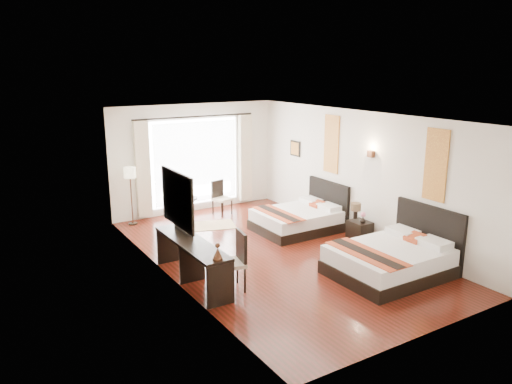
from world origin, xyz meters
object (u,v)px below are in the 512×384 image
window_chair (222,204)px  television (179,222)px  floor_lamp (130,177)px  bed_near (393,259)px  vase (363,218)px  nightstand (360,231)px  console_desk (192,262)px  desk_chair (231,272)px  fruit_bowl (189,197)px  table_lamp (356,208)px  side_table (188,209)px  bed_far (300,218)px

window_chair → television: bearing=-53.8°
floor_lamp → bed_near: bearing=-60.3°
floor_lamp → vase: bearing=-46.0°
nightstand → television: bearing=172.0°
console_desk → desk_chair: size_ratio=2.15×
fruit_bowl → table_lamp: bearing=-53.5°
bed_near → side_table: (-1.80, 5.07, -0.02)m
floor_lamp → desk_chair: bearing=-86.5°
bed_far → floor_lamp: bearing=142.3°
bed_far → television: size_ratio=2.58×
bed_far → side_table: (-1.89, 2.11, 0.00)m
bed_far → side_table: bearing=131.9°
bed_far → table_lamp: (0.60, -1.22, 0.46)m
vase → television: size_ratio=0.19×
bed_far → desk_chair: bed_far is taller
vase → bed_far: bearing=112.2°
desk_chair → floor_lamp: size_ratio=0.73×
console_desk → fruit_bowl: bearing=66.4°
vase → console_desk: size_ratio=0.06×
table_lamp → window_chair: 3.67m
floor_lamp → side_table: floor_lamp is taller
bed_near → bed_far: bed_near is taller
table_lamp → desk_chair: bearing=-167.9°
table_lamp → vase: (-0.00, -0.24, -0.17)m
table_lamp → floor_lamp: size_ratio=0.25×
television → floor_lamp: bearing=-5.1°
fruit_bowl → window_chair: size_ratio=0.26×
console_desk → television: television is taller
side_table → bed_near: bearing=-70.5°
side_table → table_lamp: bearing=-53.2°
vase → window_chair: bearing=113.7°
nightstand → side_table: 4.26m
desk_chair → television: bearing=-59.9°
console_desk → vase: bearing=-1.8°
bed_near → vase: (0.68, 1.51, 0.26)m
bed_far → television: bearing=-166.8°
vase → side_table: bearing=124.9°
vase → window_chair: size_ratio=0.16×
table_lamp → window_chair: size_ratio=0.40×
table_lamp → window_chair: bearing=115.2°
fruit_bowl → television: bearing=-117.2°
console_desk → television: 0.81m
console_desk → desk_chair: (0.43, -0.64, -0.07)m
console_desk → side_table: bearing=67.1°
bed_near → nightstand: size_ratio=4.36×
table_lamp → desk_chair: desk_chair is taller
television → console_desk: bearing=175.3°
bed_near → side_table: bearing=109.5°
bed_far → vase: 1.59m
nightstand → vase: (-0.04, -0.12, 0.34)m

